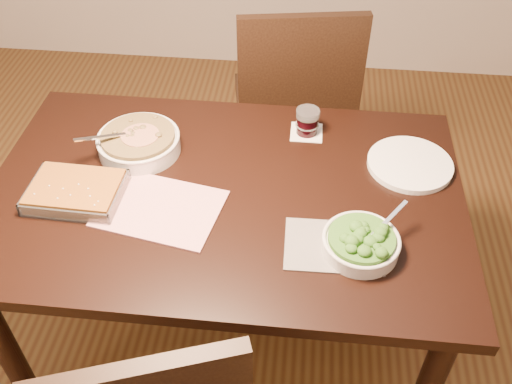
{
  "coord_description": "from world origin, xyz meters",
  "views": [
    {
      "loc": [
        0.22,
        -1.2,
        1.9
      ],
      "look_at": [
        0.1,
        -0.05,
        0.8
      ],
      "focal_mm": 40.0,
      "sensor_mm": 36.0,
      "label": 1
    }
  ],
  "objects_px": {
    "table": "(225,213)",
    "broccoli_bowl": "(361,243)",
    "baking_dish": "(76,192)",
    "stew_bowl": "(139,142)",
    "dinner_plate": "(410,164)",
    "wine_tumbler": "(307,121)",
    "chair_far": "(294,102)"
  },
  "relations": [
    {
      "from": "broccoli_bowl",
      "to": "table",
      "type": "bearing_deg",
      "value": 154.01
    },
    {
      "from": "table",
      "to": "baking_dish",
      "type": "distance_m",
      "value": 0.44
    },
    {
      "from": "wine_tumbler",
      "to": "baking_dish",
      "type": "bearing_deg",
      "value": -149.72
    },
    {
      "from": "broccoli_bowl",
      "to": "dinner_plate",
      "type": "distance_m",
      "value": 0.39
    },
    {
      "from": "stew_bowl",
      "to": "chair_far",
      "type": "height_order",
      "value": "chair_far"
    },
    {
      "from": "baking_dish",
      "to": "dinner_plate",
      "type": "distance_m",
      "value": 1.0
    },
    {
      "from": "baking_dish",
      "to": "wine_tumbler",
      "type": "xyz_separation_m",
      "value": [
        0.65,
        0.38,
        0.02
      ]
    },
    {
      "from": "table",
      "to": "broccoli_bowl",
      "type": "bearing_deg",
      "value": -25.99
    },
    {
      "from": "table",
      "to": "baking_dish",
      "type": "xyz_separation_m",
      "value": [
        -0.42,
        -0.08,
        0.12
      ]
    },
    {
      "from": "stew_bowl",
      "to": "dinner_plate",
      "type": "height_order",
      "value": "stew_bowl"
    },
    {
      "from": "wine_tumbler",
      "to": "dinner_plate",
      "type": "xyz_separation_m",
      "value": [
        0.32,
        -0.14,
        -0.04
      ]
    },
    {
      "from": "broccoli_bowl",
      "to": "baking_dish",
      "type": "distance_m",
      "value": 0.82
    },
    {
      "from": "table",
      "to": "broccoli_bowl",
      "type": "distance_m",
      "value": 0.45
    },
    {
      "from": "broccoli_bowl",
      "to": "dinner_plate",
      "type": "relative_size",
      "value": 0.79
    },
    {
      "from": "wine_tumbler",
      "to": "dinner_plate",
      "type": "height_order",
      "value": "wine_tumbler"
    },
    {
      "from": "table",
      "to": "wine_tumbler",
      "type": "height_order",
      "value": "wine_tumbler"
    },
    {
      "from": "table",
      "to": "baking_dish",
      "type": "height_order",
      "value": "baking_dish"
    },
    {
      "from": "chair_far",
      "to": "dinner_plate",
      "type": "bearing_deg",
      "value": 112.73
    },
    {
      "from": "baking_dish",
      "to": "stew_bowl",
      "type": "bearing_deg",
      "value": 62.84
    },
    {
      "from": "stew_bowl",
      "to": "chair_far",
      "type": "xyz_separation_m",
      "value": [
        0.46,
        0.6,
        -0.23
      ]
    },
    {
      "from": "broccoli_bowl",
      "to": "stew_bowl",
      "type": "bearing_deg",
      "value": 153.21
    },
    {
      "from": "broccoli_bowl",
      "to": "dinner_plate",
      "type": "bearing_deg",
      "value": 65.61
    },
    {
      "from": "baking_dish",
      "to": "dinner_plate",
      "type": "relative_size",
      "value": 1.05
    },
    {
      "from": "broccoli_bowl",
      "to": "wine_tumbler",
      "type": "relative_size",
      "value": 2.38
    },
    {
      "from": "chair_far",
      "to": "broccoli_bowl",
      "type": "bearing_deg",
      "value": 93.04
    },
    {
      "from": "broccoli_bowl",
      "to": "baking_dish",
      "type": "xyz_separation_m",
      "value": [
        -0.81,
        0.11,
        -0.0
      ]
    },
    {
      "from": "table",
      "to": "broccoli_bowl",
      "type": "height_order",
      "value": "broccoli_bowl"
    },
    {
      "from": "broccoli_bowl",
      "to": "wine_tumbler",
      "type": "height_order",
      "value": "wine_tumbler"
    },
    {
      "from": "baking_dish",
      "to": "dinner_plate",
      "type": "xyz_separation_m",
      "value": [
        0.97,
        0.24,
        -0.01
      ]
    },
    {
      "from": "wine_tumbler",
      "to": "chair_far",
      "type": "xyz_separation_m",
      "value": [
        -0.06,
        0.46,
        -0.24
      ]
    },
    {
      "from": "stew_bowl",
      "to": "baking_dish",
      "type": "relative_size",
      "value": 0.96
    },
    {
      "from": "stew_bowl",
      "to": "baking_dish",
      "type": "xyz_separation_m",
      "value": [
        -0.13,
        -0.23,
        -0.01
      ]
    }
  ]
}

